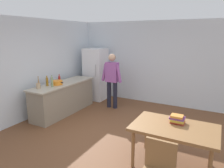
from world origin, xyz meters
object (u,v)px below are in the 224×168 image
(person, at_px, (112,77))
(utensil_jar, at_px, (38,85))
(cooking_pot, at_px, (57,83))
(bottle_vinegar_tall, at_px, (52,82))
(bottle_sauce_red, at_px, (59,79))
(dining_table, at_px, (174,131))
(book_stack, at_px, (177,119))
(bottle_oil_amber, at_px, (47,82))
(refrigerator, at_px, (96,74))

(person, height_order, utensil_jar, person)
(cooking_pot, xyz_separation_m, bottle_vinegar_tall, (0.05, -0.25, 0.08))
(bottle_sauce_red, bearing_deg, utensil_jar, -88.81)
(dining_table, distance_m, bottle_vinegar_tall, 3.42)
(dining_table, xyz_separation_m, book_stack, (0.01, 0.17, 0.15))
(bottle_oil_amber, relative_size, book_stack, 1.09)
(dining_table, height_order, bottle_sauce_red, bottle_sauce_red)
(bottle_sauce_red, relative_size, book_stack, 0.94)
(utensil_jar, distance_m, bottle_vinegar_tall, 0.36)
(cooking_pot, xyz_separation_m, bottle_sauce_red, (-0.16, 0.26, 0.04))
(bottle_sauce_red, xyz_separation_m, bottle_vinegar_tall, (0.21, -0.51, 0.04))
(refrigerator, distance_m, cooking_pot, 1.83)
(refrigerator, distance_m, dining_table, 4.27)
(utensil_jar, bearing_deg, cooking_pot, 74.94)
(bottle_sauce_red, bearing_deg, bottle_vinegar_tall, -67.48)
(refrigerator, height_order, dining_table, refrigerator)
(dining_table, relative_size, cooking_pot, 3.50)
(bottle_sauce_red, bearing_deg, person, 40.13)
(refrigerator, distance_m, person, 1.10)
(refrigerator, height_order, utensil_jar, refrigerator)
(bottle_sauce_red, bearing_deg, refrigerator, 80.82)
(cooking_pot, height_order, bottle_sauce_red, bottle_sauce_red)
(refrigerator, bearing_deg, utensil_jar, -95.69)
(book_stack, bearing_deg, utensil_jar, 177.45)
(person, distance_m, bottle_sauce_red, 1.57)
(refrigerator, bearing_deg, bottle_vinegar_tall, -91.14)
(refrigerator, relative_size, bottle_vinegar_tall, 5.62)
(cooking_pot, bearing_deg, utensil_jar, -105.06)
(refrigerator, bearing_deg, book_stack, -37.43)
(bottle_sauce_red, relative_size, bottle_oil_amber, 0.86)
(refrigerator, distance_m, bottle_oil_amber, 2.08)
(bottle_oil_amber, bearing_deg, person, 51.57)
(cooking_pot, xyz_separation_m, utensil_jar, (-0.15, -0.54, 0.02))
(utensil_jar, height_order, bottle_oil_amber, utensil_jar)
(dining_table, distance_m, bottle_oil_amber, 3.62)
(utensil_jar, relative_size, bottle_vinegar_tall, 1.00)
(person, bearing_deg, bottle_oil_amber, -128.43)
(person, bearing_deg, book_stack, -40.00)
(dining_table, distance_m, book_stack, 0.22)
(bottle_oil_amber, bearing_deg, dining_table, -10.27)
(refrigerator, bearing_deg, cooking_pot, -92.82)
(dining_table, bearing_deg, bottle_sauce_red, 162.33)
(bottle_vinegar_tall, bearing_deg, dining_table, -10.52)
(person, relative_size, book_stack, 6.64)
(utensil_jar, bearing_deg, refrigerator, 84.31)
(cooking_pot, relative_size, utensil_jar, 1.25)
(refrigerator, relative_size, bottle_sauce_red, 7.50)
(bottle_sauce_red, height_order, book_stack, bottle_sauce_red)
(person, height_order, bottle_sauce_red, person)
(person, distance_m, bottle_vinegar_tall, 1.82)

